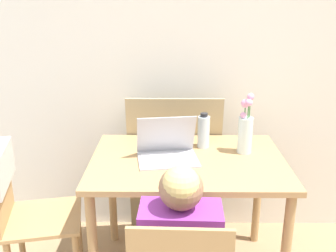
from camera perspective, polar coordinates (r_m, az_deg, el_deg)
The scene contains 8 objects.
wall_back at distance 2.58m, azimuth 6.98°, elevation 10.71°, with size 6.40×0.05×2.50m.
dining_table at distance 2.20m, azimuth 2.85°, elevation -7.18°, with size 1.06×0.75×0.74m.
chair_spare at distance 2.28m, azimuth -20.99°, elevation -9.51°, with size 0.50×0.48×0.85m.
person_seated at distance 1.71m, azimuth 1.82°, elevation -16.30°, with size 0.35×0.43×0.99m.
laptop at distance 2.14m, azimuth -0.12°, elevation -3.34°, with size 0.35×0.29×0.24m.
flower_vase at distance 2.24m, azimuth 11.16°, elevation -0.56°, with size 0.08×0.08×0.34m.
water_bottle at distance 2.29m, azimuth 5.18°, elevation -0.77°, with size 0.07×0.07×0.21m.
cardboard_panel at distance 2.65m, azimuth 0.89°, elevation -6.00°, with size 0.61×0.15×0.99m.
Camera 1 is at (-0.29, -0.31, 1.61)m, focal length 42.00 mm.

